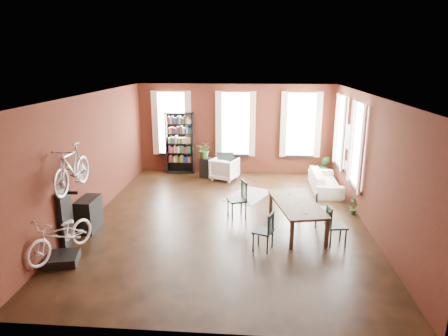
# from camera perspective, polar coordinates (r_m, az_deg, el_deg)

# --- Properties ---
(room) EXTENTS (9.00, 9.04, 3.22)m
(room) POSITION_cam_1_polar(r_m,az_deg,el_deg) (10.45, 1.98, 4.86)
(room) COLOR black
(room) RESTS_ON ground
(dining_table) EXTENTS (1.34, 2.22, 0.71)m
(dining_table) POSITION_cam_1_polar(r_m,az_deg,el_deg) (9.86, 10.28, -6.85)
(dining_table) COLOR #4D3F2E
(dining_table) RESTS_ON ground
(dining_chair_a) EXTENTS (0.51, 0.51, 0.86)m
(dining_chair_a) POSITION_cam_1_polar(r_m,az_deg,el_deg) (8.79, 5.60, -8.95)
(dining_chair_a) COLOR #1B3A3D
(dining_chair_a) RESTS_ON ground
(dining_chair_b) EXTENTS (0.59, 0.59, 0.98)m
(dining_chair_b) POSITION_cam_1_polar(r_m,az_deg,el_deg) (10.42, 1.85, -4.55)
(dining_chair_b) COLOR black
(dining_chair_b) RESTS_ON ground
(dining_chair_c) EXTENTS (0.47, 0.47, 0.91)m
(dining_chair_c) POSITION_cam_1_polar(r_m,az_deg,el_deg) (9.29, 15.74, -7.94)
(dining_chair_c) COLOR black
(dining_chair_c) RESTS_ON ground
(dining_chair_d) EXTENTS (0.49, 0.49, 0.90)m
(dining_chair_d) POSITION_cam_1_polar(r_m,az_deg,el_deg) (10.18, 14.04, -5.75)
(dining_chair_d) COLOR #193735
(dining_chair_d) RESTS_ON ground
(bookshelf) EXTENTS (1.00, 0.32, 2.20)m
(bookshelf) POSITION_cam_1_polar(r_m,az_deg,el_deg) (14.51, -6.32, 3.56)
(bookshelf) COLOR black
(bookshelf) RESTS_ON ground
(white_armchair) EXTENTS (1.03, 1.00, 0.83)m
(white_armchair) POSITION_cam_1_polar(r_m,az_deg,el_deg) (13.72, 0.08, 0.03)
(white_armchair) COLOR white
(white_armchair) RESTS_ON ground
(cream_sofa) EXTENTS (0.61, 2.08, 0.81)m
(cream_sofa) POSITION_cam_1_polar(r_m,az_deg,el_deg) (12.98, 14.32, -1.40)
(cream_sofa) COLOR beige
(cream_sofa) RESTS_ON ground
(striped_rug) EXTENTS (1.54, 1.84, 0.01)m
(striped_rug) POSITION_cam_1_polar(r_m,az_deg,el_deg) (12.24, 3.55, -3.91)
(striped_rug) COLOR black
(striped_rug) RESTS_ON ground
(bike_trainer) EXTENTS (0.76, 0.76, 0.18)m
(bike_trainer) POSITION_cam_1_polar(r_m,az_deg,el_deg) (8.97, -22.11, -11.95)
(bike_trainer) COLOR black
(bike_trainer) RESTS_ON ground
(bike_wall_rack) EXTENTS (0.16, 0.60, 1.30)m
(bike_wall_rack) POSITION_cam_1_polar(r_m,az_deg,el_deg) (9.48, -21.61, -6.71)
(bike_wall_rack) COLOR black
(bike_wall_rack) RESTS_ON ground
(console_table) EXTENTS (0.40, 0.80, 0.80)m
(console_table) POSITION_cam_1_polar(r_m,az_deg,el_deg) (10.28, -18.71, -6.23)
(console_table) COLOR black
(console_table) RESTS_ON ground
(plant_stand) EXTENTS (0.39, 0.39, 0.69)m
(plant_stand) POSITION_cam_1_polar(r_m,az_deg,el_deg) (14.05, -2.68, 0.07)
(plant_stand) COLOR black
(plant_stand) RESTS_ON ground
(plant_by_sofa) EXTENTS (0.55, 0.82, 0.34)m
(plant_by_sofa) POSITION_cam_1_polar(r_m,az_deg,el_deg) (14.56, 14.00, -0.55)
(plant_by_sofa) COLOR #2A5E25
(plant_by_sofa) RESTS_ON ground
(plant_small) EXTENTS (0.52, 0.51, 0.17)m
(plant_small) POSITION_cam_1_polar(r_m,az_deg,el_deg) (11.30, 17.98, -5.90)
(plant_small) COLOR #306327
(plant_small) RESTS_ON ground
(bicycle_floor) EXTENTS (0.85, 1.02, 1.66)m
(bicycle_floor) POSITION_cam_1_polar(r_m,az_deg,el_deg) (8.61, -22.53, -6.43)
(bicycle_floor) COLOR silver
(bicycle_floor) RESTS_ON bike_trainer
(bicycle_hung) EXTENTS (0.47, 1.00, 1.66)m
(bicycle_hung) POSITION_cam_1_polar(r_m,az_deg,el_deg) (8.95, -21.09, 2.03)
(bicycle_hung) COLOR #A5A8AD
(bicycle_hung) RESTS_ON bike_wall_rack
(plant_on_stand) EXTENTS (0.66, 0.71, 0.46)m
(plant_on_stand) POSITION_cam_1_polar(r_m,az_deg,el_deg) (13.91, -2.77, 2.36)
(plant_on_stand) COLOR #2D5321
(plant_on_stand) RESTS_ON plant_stand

